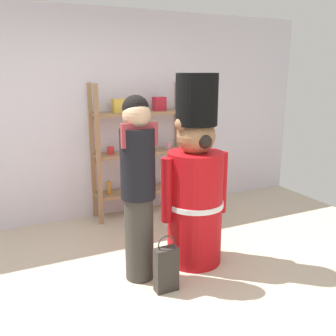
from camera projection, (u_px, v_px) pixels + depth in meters
ground_plane at (154, 305)px, 3.05m from camera, size 6.40×6.40×0.00m
back_wall at (83, 117)px, 4.65m from camera, size 6.40×0.12×2.60m
merchandise_shelf at (141, 149)px, 4.85m from camera, size 1.25×0.35×1.72m
teddy_bear_guard at (195, 184)px, 3.58m from camera, size 0.71×0.55×1.83m
person_shopper at (138, 183)px, 3.25m from camera, size 0.32×0.30×1.66m
shopping_bag at (166, 269)px, 3.21m from camera, size 0.20×0.10×0.51m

